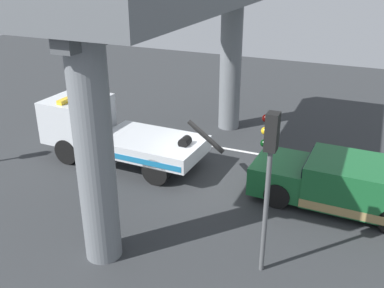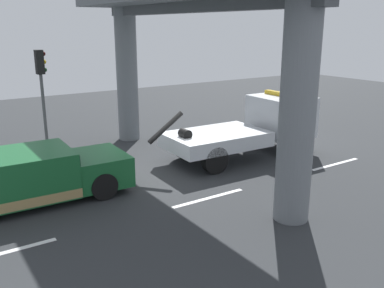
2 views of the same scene
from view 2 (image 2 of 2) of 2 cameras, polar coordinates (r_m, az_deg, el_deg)
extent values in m
cube|color=#2D3033|center=(15.34, -3.73, -4.14)|extent=(60.00, 40.00, 0.10)
cube|color=silver|center=(11.14, -24.44, -13.32)|extent=(2.60, 0.16, 0.01)
cube|color=silver|center=(13.18, 2.26, -7.28)|extent=(2.60, 0.16, 0.01)
cube|color=silver|center=(17.18, 18.75, -2.58)|extent=(2.60, 0.16, 0.01)
cube|color=silver|center=(16.29, 3.25, 0.66)|extent=(3.91, 2.51, 0.55)
cube|color=silver|center=(18.24, 11.89, 3.75)|extent=(2.12, 2.36, 1.65)
cube|color=black|center=(18.59, 13.34, 5.02)|extent=(0.13, 2.21, 0.66)
cube|color=#196B9E|center=(17.28, 0.96, 1.27)|extent=(3.65, 0.13, 0.20)
cylinder|color=black|center=(15.00, -3.59, 2.22)|extent=(1.42, 0.22, 1.07)
cylinder|color=black|center=(15.46, -0.94, 1.37)|extent=(0.37, 0.46, 0.36)
cube|color=yellow|center=(18.08, 12.05, 6.55)|extent=(0.30, 1.93, 0.16)
cylinder|color=black|center=(19.07, 9.15, 1.39)|extent=(1.01, 0.35, 1.00)
cylinder|color=black|center=(17.61, 13.56, -0.05)|extent=(1.01, 0.35, 1.00)
cylinder|color=black|center=(16.84, -0.94, -0.32)|extent=(1.01, 0.35, 1.00)
cylinder|color=black|center=(15.17, 3.10, -2.15)|extent=(1.01, 0.35, 1.00)
cube|color=#195B2D|center=(13.41, -23.20, -4.04)|extent=(3.52, 2.30, 1.35)
cube|color=#195B2D|center=(14.03, -12.66, -3.14)|extent=(1.79, 2.16, 0.95)
cube|color=black|center=(13.65, -16.11, -1.72)|extent=(0.12, 1.94, 0.59)
cube|color=#9E8451|center=(13.58, -22.98, -6.01)|extent=(3.54, 2.32, 0.28)
cylinder|color=black|center=(14.95, -14.37, -3.24)|extent=(0.85, 0.30, 0.84)
cylinder|color=black|center=(13.23, -11.79, -5.58)|extent=(0.85, 0.30, 0.84)
cylinder|color=slate|center=(19.60, -8.74, 9.09)|extent=(0.95, 0.95, 5.91)
cylinder|color=slate|center=(11.27, 14.01, 4.03)|extent=(0.95, 0.95, 5.91)
cube|color=#4A4E52|center=(15.00, -0.44, 17.93)|extent=(0.50, 11.85, 0.36)
cylinder|color=#515456|center=(17.45, -19.21, 3.37)|extent=(0.12, 0.12, 3.37)
cube|color=black|center=(17.15, -19.85, 10.34)|extent=(0.28, 0.32, 0.90)
sphere|color=#360605|center=(17.17, -19.42, 11.39)|extent=(0.18, 0.18, 0.18)
sphere|color=gold|center=(17.19, -19.33, 10.40)|extent=(0.18, 0.18, 0.18)
sphere|color=black|center=(17.22, -19.24, 9.41)|extent=(0.18, 0.18, 0.18)
cylinder|color=#515456|center=(24.09, 12.32, 7.17)|extent=(0.12, 0.12, 3.45)
cube|color=black|center=(23.88, 12.63, 12.33)|extent=(0.28, 0.32, 0.90)
sphere|color=red|center=(23.98, 12.95, 13.04)|extent=(0.18, 0.18, 0.18)
sphere|color=#3A2D06|center=(24.00, 12.90, 12.32)|extent=(0.18, 0.18, 0.18)
sphere|color=black|center=(24.02, 12.86, 11.61)|extent=(0.18, 0.18, 0.18)
camera|label=1|loc=(25.71, -30.27, 18.84)|focal=40.66mm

